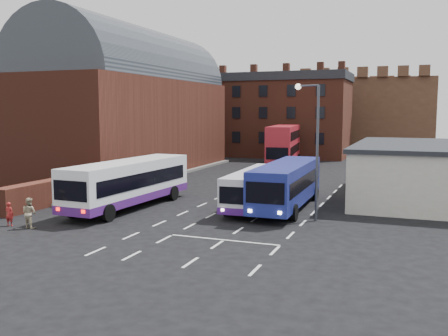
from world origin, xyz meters
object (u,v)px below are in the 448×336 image
(bus_blue, at_px, (287,182))
(bus_red_double, at_px, (284,145))
(pedestrian_red, at_px, (9,214))
(bus_white_inbound, at_px, (255,186))
(pedestrian_beige, at_px, (29,213))
(street_lamp, at_px, (313,138))
(bus_white_outbound, at_px, (129,180))

(bus_blue, relative_size, bus_red_double, 0.92)
(pedestrian_red, bearing_deg, bus_white_inbound, -146.11)
(bus_red_double, bearing_deg, pedestrian_beige, 74.50)
(bus_red_double, xyz_separation_m, street_lamp, (9.29, -29.64, 2.42))
(bus_white_outbound, height_order, pedestrian_red, bus_white_outbound)
(bus_blue, bearing_deg, bus_red_double, -76.55)
(street_lamp, bearing_deg, pedestrian_red, -154.07)
(bus_blue, bearing_deg, bus_white_outbound, 18.03)
(bus_red_double, relative_size, pedestrian_beige, 7.11)
(street_lamp, bearing_deg, bus_red_double, 107.40)
(bus_white_outbound, bearing_deg, bus_white_inbound, 22.53)
(pedestrian_beige, bearing_deg, bus_red_double, -90.98)
(bus_blue, distance_m, pedestrian_beige, 16.53)
(street_lamp, xyz_separation_m, pedestrian_beige, (-14.72, -7.90, -4.16))
(bus_white_outbound, relative_size, street_lamp, 1.45)
(bus_red_double, bearing_deg, bus_white_outbound, 76.45)
(bus_white_outbound, distance_m, pedestrian_beige, 7.68)
(bus_blue, xyz_separation_m, bus_red_double, (-6.96, 26.64, 0.77))
(bus_white_inbound, bearing_deg, street_lamp, 148.90)
(bus_red_double, bearing_deg, bus_blue, 97.37)
(pedestrian_red, distance_m, pedestrian_beige, 1.50)
(bus_blue, bearing_deg, pedestrian_beige, 40.14)
(bus_white_inbound, relative_size, pedestrian_beige, 5.45)
(bus_white_outbound, xyz_separation_m, bus_red_double, (3.32, 30.22, 0.69))
(bus_white_outbound, distance_m, bus_red_double, 30.42)
(bus_blue, relative_size, pedestrian_beige, 6.52)
(bus_blue, xyz_separation_m, pedestrian_red, (-13.89, -10.88, -1.14))
(pedestrian_red, bearing_deg, street_lamp, -161.31)
(bus_red_double, height_order, pedestrian_red, bus_red_double)
(bus_white_inbound, height_order, pedestrian_red, bus_white_inbound)
(bus_white_inbound, bearing_deg, bus_red_double, -82.26)
(bus_white_inbound, distance_m, street_lamp, 6.13)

